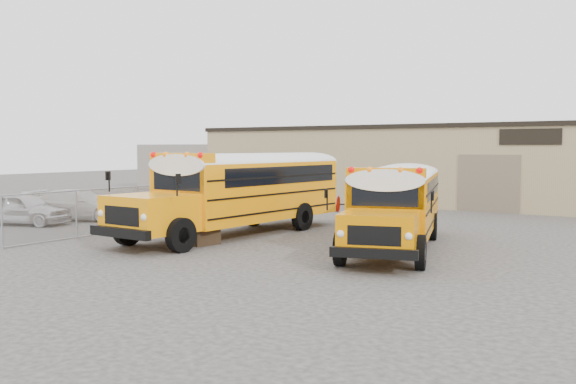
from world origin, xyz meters
The scene contains 10 objects.
ground centered at (0.00, 0.00, 0.00)m, with size 120.00×120.00×0.00m, color #33312E.
warehouse centered at (0.00, 19.99, 2.37)m, with size 30.20×10.20×4.67m.
chainlink_fence centered at (-6.00, 3.00, 0.90)m, with size 0.07×18.07×1.81m.
distant_building_left centered at (-22.00, 22.00, 1.80)m, with size 8.00×6.00×3.60m, color gray.
school_bus_left centered at (-1.34, 8.04, 1.87)m, with size 3.57×11.13×3.23m.
school_bus_right centered at (2.95, 7.21, 1.63)m, with size 5.09×9.85×2.81m.
tarp_bundle centered at (-1.27, -1.57, 0.87)m, with size 1.32×1.25×1.70m.
car_silver centered at (-11.39, -1.52, 0.70)m, with size 1.66×4.12×1.41m, color silver.
car_white centered at (-10.79, 1.00, 0.71)m, with size 1.99×4.89×1.42m, color silver.
car_dark centered at (-11.26, 10.49, 0.75)m, with size 1.60×4.58×1.51m, color black.
Camera 1 is at (13.51, -18.41, 3.38)m, focal length 40.00 mm.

